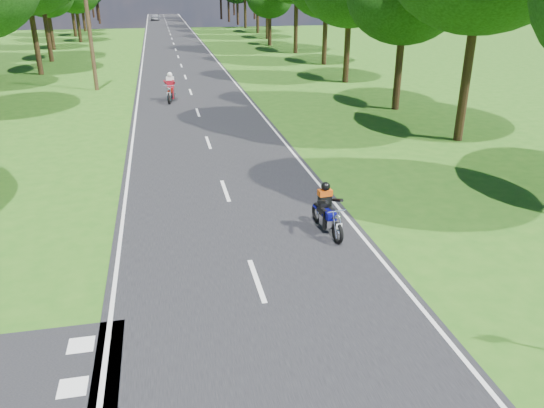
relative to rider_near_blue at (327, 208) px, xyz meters
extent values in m
plane|color=#255814|center=(-2.41, -4.21, -0.74)|extent=(160.00, 160.00, 0.00)
cube|color=black|center=(-2.41, 45.79, -0.73)|extent=(7.00, 140.00, 0.02)
cube|color=silver|center=(-2.41, -2.21, -0.72)|extent=(0.12, 2.00, 0.01)
cube|color=silver|center=(-2.41, 3.79, -0.72)|extent=(0.12, 2.00, 0.01)
cube|color=silver|center=(-2.41, 9.79, -0.72)|extent=(0.12, 2.00, 0.01)
cube|color=silver|center=(-2.41, 15.79, -0.72)|extent=(0.12, 2.00, 0.01)
cube|color=silver|center=(-2.41, 21.79, -0.72)|extent=(0.12, 2.00, 0.01)
cube|color=silver|center=(-2.41, 27.79, -0.72)|extent=(0.12, 2.00, 0.01)
cube|color=silver|center=(-2.41, 33.79, -0.72)|extent=(0.12, 2.00, 0.01)
cube|color=silver|center=(-2.41, 39.79, -0.72)|extent=(0.12, 2.00, 0.01)
cube|color=silver|center=(-2.41, 45.79, -0.72)|extent=(0.12, 2.00, 0.01)
cube|color=silver|center=(-2.41, 51.79, -0.72)|extent=(0.12, 2.00, 0.01)
cube|color=silver|center=(-2.41, 57.79, -0.72)|extent=(0.12, 2.00, 0.01)
cube|color=silver|center=(-2.41, 63.79, -0.72)|extent=(0.12, 2.00, 0.01)
cube|color=silver|center=(-2.41, 69.79, -0.72)|extent=(0.12, 2.00, 0.01)
cube|color=silver|center=(-2.41, 75.79, -0.72)|extent=(0.12, 2.00, 0.01)
cube|color=silver|center=(-2.41, 81.79, -0.72)|extent=(0.12, 2.00, 0.01)
cube|color=silver|center=(-2.41, 87.79, -0.72)|extent=(0.12, 2.00, 0.01)
cube|color=silver|center=(-2.41, 93.79, -0.72)|extent=(0.12, 2.00, 0.01)
cube|color=silver|center=(-2.41, 99.79, -0.72)|extent=(0.12, 2.00, 0.01)
cube|color=silver|center=(-2.41, 105.79, -0.72)|extent=(0.12, 2.00, 0.01)
cube|color=silver|center=(-2.41, 111.79, -0.72)|extent=(0.12, 2.00, 0.01)
cube|color=silver|center=(-5.71, 45.79, -0.72)|extent=(0.10, 140.00, 0.01)
cube|color=silver|center=(0.89, 45.79, -0.72)|extent=(0.10, 140.00, 0.01)
cube|color=silver|center=(-6.21, -5.11, -0.72)|extent=(0.50, 0.50, 0.01)
cube|color=silver|center=(-6.21, -3.91, -0.72)|extent=(0.50, 0.50, 0.01)
cylinder|color=black|center=(-13.24, 31.39, 1.42)|extent=(0.40, 0.40, 4.32)
cylinder|color=black|center=(-13.67, 38.89, 1.46)|extent=(0.40, 0.40, 4.40)
cylinder|color=black|center=(-15.02, 48.57, 0.86)|extent=(0.40, 0.40, 3.20)
cylinder|color=black|center=(-13.16, 55.95, 0.87)|extent=(0.40, 0.40, 3.22)
cylinder|color=black|center=(-14.71, 63.71, 1.06)|extent=(0.40, 0.40, 3.61)
cylinder|color=black|center=(-14.35, 71.53, 0.59)|extent=(0.40, 0.40, 2.67)
cylinder|color=black|center=(-14.59, 80.69, 0.80)|extent=(0.40, 0.40, 3.09)
cylinder|color=black|center=(-13.65, 87.21, 1.50)|extent=(0.40, 0.40, 4.48)
cylinder|color=black|center=(-14.69, 96.18, 1.30)|extent=(0.40, 0.40, 4.09)
cylinder|color=black|center=(8.65, 7.99, 1.54)|extent=(0.40, 0.40, 4.56)
cylinder|color=black|center=(8.51, 14.49, 1.00)|extent=(0.40, 0.40, 3.49)
cylinder|color=black|center=(8.65, 23.37, 1.10)|extent=(0.40, 0.40, 3.69)
cylinder|color=black|center=(9.76, 32.21, 1.13)|extent=(0.40, 0.40, 3.74)
cylinder|color=black|center=(9.30, 40.51, 1.58)|extent=(0.40, 0.40, 4.64)
cylinder|color=black|center=(8.13, 47.71, 0.71)|extent=(0.40, 0.40, 2.91)
cylinder|color=black|center=(9.35, 55.19, 1.20)|extent=(0.40, 0.40, 3.88)
cylinder|color=black|center=(9.68, 63.66, 1.35)|extent=(0.40, 0.40, 4.18)
cylinder|color=black|center=(9.39, 72.62, 1.57)|extent=(0.40, 0.40, 4.63)
cylinder|color=black|center=(9.27, 79.91, 0.94)|extent=(0.40, 0.40, 3.36)
cylinder|color=black|center=(8.72, 87.14, 1.30)|extent=(0.40, 0.40, 4.09)
cylinder|color=black|center=(8.27, 94.90, 1.50)|extent=(0.40, 0.40, 4.48)
cylinder|color=black|center=(-16.41, 105.79, 1.18)|extent=(0.40, 0.40, 3.84)
cylinder|color=black|center=(12.59, 107.79, 1.34)|extent=(0.40, 0.40, 4.16)
cylinder|color=black|center=(-18.41, 90.79, 1.02)|extent=(0.40, 0.40, 3.52)
cylinder|color=black|center=(14.59, 93.79, 1.50)|extent=(0.40, 0.40, 4.48)
cylinder|color=#382616|center=(-8.41, 23.79, 3.26)|extent=(0.26, 0.26, 8.00)
imported|color=#ACADB3|center=(-4.17, 93.96, -0.11)|extent=(1.98, 3.80, 1.23)
camera|label=1|loc=(-4.29, -12.96, 5.82)|focal=35.00mm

